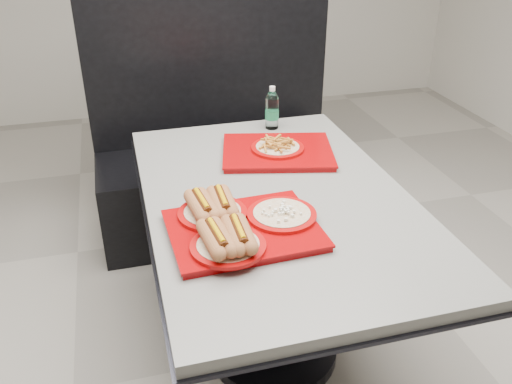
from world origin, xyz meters
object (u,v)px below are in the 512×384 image
object	(u,v)px
diner_table	(276,234)
tray_far	(278,149)
booth_bench	(217,157)
tray_near	(237,224)
water_bottle	(272,110)

from	to	relation	value
diner_table	tray_far	xyz separation A→B (m)	(0.10, 0.31, 0.19)
booth_bench	tray_near	distance (m)	1.38
diner_table	tray_far	size ratio (longest dim) A/B	2.83
diner_table	tray_near	bearing A→B (deg)	-132.02
booth_bench	water_bottle	xyz separation A→B (m)	(0.16, -0.50, 0.43)
tray_near	water_bottle	size ratio (longest dim) A/B	2.48
water_bottle	diner_table	bearing A→B (deg)	-105.04
diner_table	water_bottle	distance (m)	0.66
water_bottle	tray_near	bearing A→B (deg)	-113.53
diner_table	tray_far	distance (m)	0.38
tray_near	tray_far	world-z (taller)	tray_near
booth_bench	tray_near	bearing A→B (deg)	-98.36
tray_near	water_bottle	distance (m)	0.88
tray_near	tray_far	bearing A→B (deg)	61.00
diner_table	water_bottle	size ratio (longest dim) A/B	7.40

